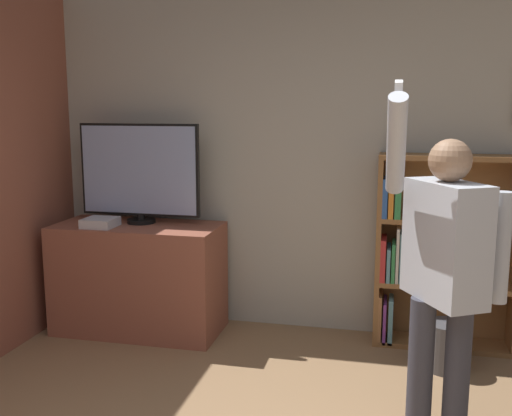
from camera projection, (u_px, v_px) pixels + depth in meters
name	position (u px, v px, depth m)	size (l,w,h in m)	color
wall_back	(313.00, 158.00, 4.61)	(6.08, 0.09, 2.70)	#B2AD9E
tv_ledge	(139.00, 278.00, 4.67)	(1.28, 0.60, 0.85)	#93513D
television	(140.00, 172.00, 4.61)	(0.96, 0.22, 0.77)	black
game_console	(100.00, 223.00, 4.51)	(0.23, 0.23, 0.07)	silver
bookshelf	(432.00, 253.00, 4.35)	(0.99, 0.28, 1.41)	brown
person	(444.00, 266.00, 2.97)	(0.60, 0.56, 1.87)	#383842
waste_bin	(447.00, 346.00, 4.01)	(0.28, 0.28, 0.33)	#4C4C51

